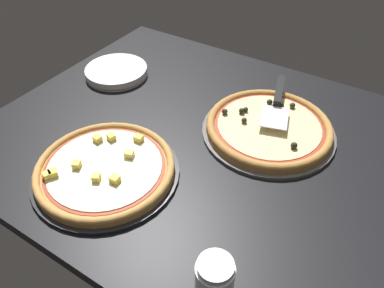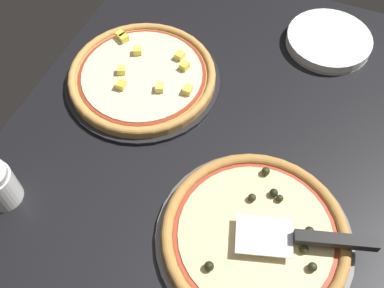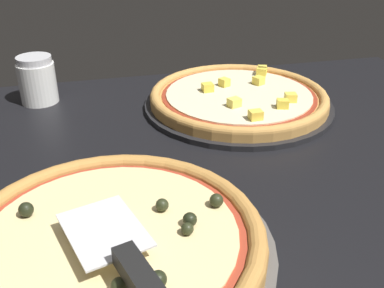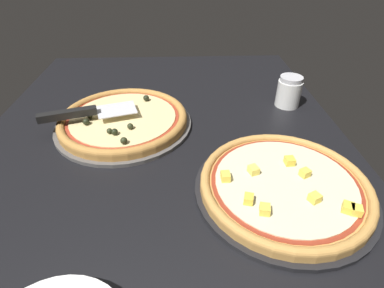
{
  "view_description": "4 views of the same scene",
  "coord_description": "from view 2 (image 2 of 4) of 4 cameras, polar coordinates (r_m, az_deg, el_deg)",
  "views": [
    {
      "loc": [
        -34.3,
        69.59,
        68.31
      ],
      "look_at": [
        4.95,
        7.2,
        3.0
      ],
      "focal_mm": 35.0,
      "sensor_mm": 36.0,
      "label": 1
    },
    {
      "loc": [
        -43.29,
        -12.68,
        81.11
      ],
      "look_at": [
        4.95,
        7.2,
        3.0
      ],
      "focal_mm": 42.0,
      "sensor_mm": 36.0,
      "label": 2
    },
    {
      "loc": [
        -9.54,
        -51.83,
        35.35
      ],
      "look_at": [
        4.95,
        7.2,
        3.0
      ],
      "focal_mm": 42.0,
      "sensor_mm": 36.0,
      "label": 3
    },
    {
      "loc": [
        63.41,
        4.76,
        44.47
      ],
      "look_at": [
        4.95,
        7.2,
        3.0
      ],
      "focal_mm": 28.0,
      "sensor_mm": 36.0,
      "label": 4
    }
  ],
  "objects": [
    {
      "name": "serving_spatula",
      "position": [
        0.84,
        15.93,
        -11.56
      ],
      "size": [
        11.9,
        25.41,
        2.0
      ],
      "color": "silver",
      "rests_on": "pizza_front"
    },
    {
      "name": "pizza_pan_back",
      "position": [
        1.09,
        -6.26,
        8.02
      ],
      "size": [
        36.93,
        36.93,
        1.0
      ],
      "primitive_type": "cylinder",
      "color": "black",
      "rests_on": "ground_plane"
    },
    {
      "name": "pizza_back",
      "position": [
        1.08,
        -6.34,
        8.66
      ],
      "size": [
        34.72,
        34.72,
        3.53
      ],
      "color": "#C68E47",
      "rests_on": "pizza_pan_back"
    },
    {
      "name": "pizza_front",
      "position": [
        0.86,
        8.03,
        -11.37
      ],
      "size": [
        35.26,
        35.26,
        3.74
      ],
      "color": "#B77F3D",
      "rests_on": "pizza_pan_front"
    },
    {
      "name": "ground_plane",
      "position": [
        0.94,
        2.91,
        -5.32
      ],
      "size": [
        131.43,
        97.25,
        3.6
      ],
      "primitive_type": "cube",
      "color": "black"
    },
    {
      "name": "pizza_pan_front",
      "position": [
        0.88,
        7.87,
        -11.82
      ],
      "size": [
        37.51,
        37.51,
        1.0
      ],
      "primitive_type": "cylinder",
      "color": "#565451",
      "rests_on": "ground_plane"
    },
    {
      "name": "plate_stack",
      "position": [
        1.21,
        16.96,
        12.44
      ],
      "size": [
        21.22,
        21.22,
        2.8
      ],
      "color": "white",
      "rests_on": "ground_plane"
    }
  ]
}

